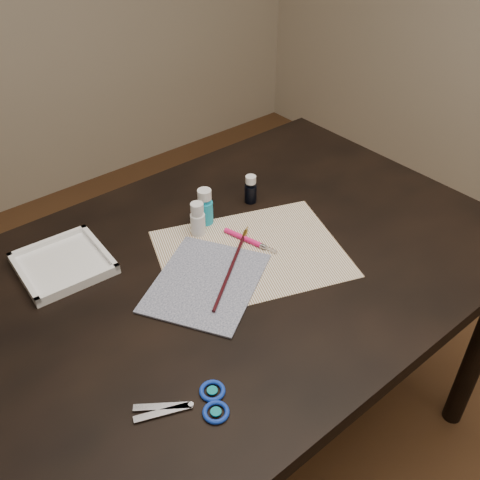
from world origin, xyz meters
TOP-DOWN VIEW (x-y plane):
  - ground at (0.00, 0.00)m, footprint 3.50×3.50m
  - table at (0.00, 0.00)m, footprint 1.30×0.90m
  - paper at (0.03, -0.01)m, footprint 0.51×0.45m
  - canvas at (-0.12, -0.02)m, footprint 0.35×0.33m
  - paint_bottle_white at (-0.02, 0.14)m, footprint 0.04×0.04m
  - paint_bottle_cyan at (0.02, 0.16)m, footprint 0.05×0.05m
  - paint_bottle_navy at (0.17, 0.16)m, footprint 0.04×0.04m
  - paintbrush at (-0.04, -0.02)m, footprint 0.26×0.19m
  - craft_knife at (0.05, 0.02)m, footprint 0.05×0.16m
  - scissors at (-0.35, -0.26)m, footprint 0.21×0.16m
  - palette_tray at (-0.34, 0.23)m, footprint 0.20×0.20m

SIDE VIEW (x-z plane):
  - ground at x=0.00m, z-range -0.02..0.00m
  - table at x=0.00m, z-range 0.00..0.75m
  - paper at x=0.03m, z-range 0.75..0.75m
  - canvas at x=-0.12m, z-range 0.75..0.76m
  - scissors at x=-0.35m, z-range 0.75..0.76m
  - craft_knife at x=0.05m, z-range 0.75..0.76m
  - paintbrush at x=-0.04m, z-range 0.76..0.77m
  - palette_tray at x=-0.34m, z-range 0.75..0.77m
  - paint_bottle_navy at x=0.17m, z-range 0.75..0.83m
  - paint_bottle_white at x=-0.02m, z-range 0.75..0.84m
  - paint_bottle_cyan at x=0.02m, z-range 0.75..0.85m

